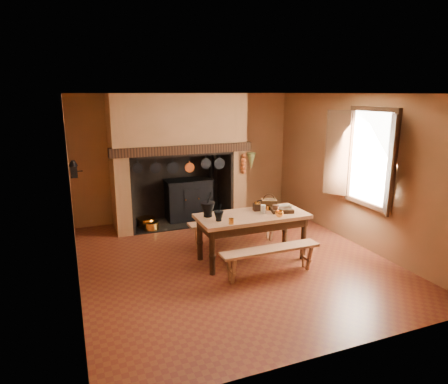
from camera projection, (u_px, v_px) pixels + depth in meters
name	position (u px, v px, depth m)	size (l,w,h in m)	color
floor	(233.00, 260.00, 6.90)	(5.50, 5.50, 0.00)	brown
ceiling	(234.00, 93.00, 6.22)	(5.50, 5.50, 0.00)	silver
back_wall	(186.00, 157.00, 9.04)	(5.00, 0.02, 2.80)	#95603B
wall_left	(71.00, 195.00, 5.67)	(0.02, 5.50, 2.80)	#95603B
wall_right	(356.00, 170.00, 7.45)	(0.02, 5.50, 2.80)	#95603B
wall_front	(337.00, 235.00, 4.08)	(5.00, 0.02, 2.80)	#95603B
chimney_breast	(178.00, 141.00, 8.44)	(2.95, 0.96, 2.80)	#95603B
iron_range	(189.00, 199.00, 8.98)	(1.12, 0.55, 1.60)	black
hearth_pans	(147.00, 224.00, 8.51)	(0.51, 0.62, 0.20)	gold
hanging_pans	(183.00, 166.00, 8.08)	(1.92, 0.29, 0.27)	black
onion_string	(244.00, 164.00, 8.55)	(0.12, 0.10, 0.46)	#B94D22
herb_bunch	(251.00, 161.00, 8.60)	(0.20, 0.20, 0.35)	olive
window	(366.00, 158.00, 6.97)	(0.39, 1.75, 1.76)	white
wall_coffee_mill	(74.00, 168.00, 7.07)	(0.23, 0.16, 0.31)	black
work_table	(252.00, 222.00, 6.77)	(1.88, 0.83, 0.81)	tan
bench_front	(270.00, 255.00, 6.24)	(1.63, 0.29, 0.46)	tan
bench_back	(235.00, 226.00, 7.50)	(1.79, 0.31, 0.50)	tan
mortar_large	(208.00, 209.00, 6.59)	(0.24, 0.24, 0.41)	black
mortar_small	(219.00, 215.00, 6.38)	(0.16, 0.16, 0.27)	black
coffee_grinder	(257.00, 206.00, 6.94)	(0.18, 0.14, 0.19)	#341D10
brass_mug_a	(231.00, 221.00, 6.23)	(0.08, 0.08, 0.09)	gold
brass_mug_b	(268.00, 208.00, 6.96)	(0.07, 0.07, 0.08)	gold
mixing_bowl	(284.00, 209.00, 6.94)	(0.30, 0.30, 0.07)	beige
stoneware_crock	(276.00, 209.00, 6.81)	(0.11, 0.11, 0.14)	#512E1E
glass_jar	(263.00, 209.00, 6.78)	(0.08, 0.08, 0.15)	beige
wicker_basket	(269.00, 203.00, 7.11)	(0.32, 0.27, 0.26)	#452C14
wooden_tray	(282.00, 210.00, 6.86)	(0.36, 0.26, 0.06)	#341D10
brass_cup	(279.00, 214.00, 6.59)	(0.13, 0.13, 0.10)	gold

